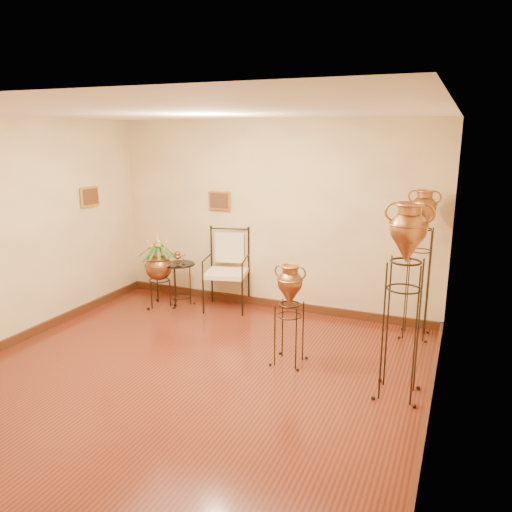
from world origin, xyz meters
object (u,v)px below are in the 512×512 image
at_px(side_table, 180,283).
at_px(amphora_mid, 403,301).
at_px(amphora_tall, 419,263).
at_px(armchair, 226,270).
at_px(planter_urn, 158,264).

bearing_deg(side_table, amphora_mid, -23.50).
distance_m(amphora_tall, amphora_mid, 1.64).
distance_m(armchair, side_table, 0.79).
bearing_deg(armchair, amphora_mid, -44.79).
distance_m(amphora_mid, armchair, 3.22).
xyz_separation_m(amphora_tall, armchair, (-2.75, -0.00, -0.39)).
xyz_separation_m(amphora_mid, armchair, (-2.75, 1.64, -0.41)).
bearing_deg(amphora_tall, side_table, -177.91).
height_order(planter_urn, side_table, planter_urn).
bearing_deg(armchair, amphora_tall, -13.90).
bearing_deg(planter_urn, amphora_mid, -19.78).
bearing_deg(amphora_mid, side_table, 156.50).
relative_size(amphora_mid, side_table, 2.38).
bearing_deg(armchair, side_table, 175.87).
relative_size(amphora_tall, armchair, 1.61).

